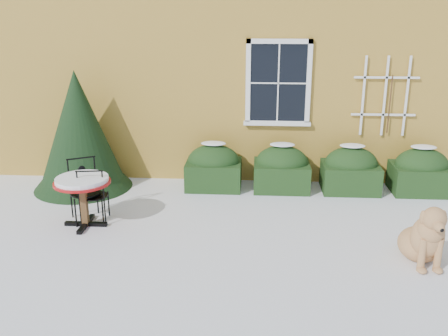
# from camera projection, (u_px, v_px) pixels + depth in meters

# --- Properties ---
(ground) EXTENTS (80.00, 80.00, 0.00)m
(ground) POSITION_uv_depth(u_px,v_px,m) (220.00, 248.00, 7.27)
(ground) COLOR white
(ground) RESTS_ON ground
(house) EXTENTS (12.40, 8.40, 6.40)m
(house) POSITION_uv_depth(u_px,v_px,m) (239.00, 12.00, 12.93)
(house) COLOR gold
(house) RESTS_ON ground
(hedge_row) EXTENTS (4.95, 0.80, 0.91)m
(hedge_row) POSITION_uv_depth(u_px,v_px,m) (316.00, 170.00, 9.47)
(hedge_row) COLOR black
(hedge_row) RESTS_ON ground
(evergreen_shrub) EXTENTS (1.87, 1.87, 2.26)m
(evergreen_shrub) POSITION_uv_depth(u_px,v_px,m) (80.00, 142.00, 9.44)
(evergreen_shrub) COLOR black
(evergreen_shrub) RESTS_ON ground
(bistro_table) EXTENTS (0.88, 0.88, 0.82)m
(bistro_table) POSITION_uv_depth(u_px,v_px,m) (82.00, 186.00, 7.80)
(bistro_table) COLOR black
(bistro_table) RESTS_ON ground
(patio_chair_near) EXTENTS (0.47, 0.46, 0.93)m
(patio_chair_near) POSITION_uv_depth(u_px,v_px,m) (93.00, 195.00, 8.01)
(patio_chair_near) COLOR black
(patio_chair_near) RESTS_ON ground
(patio_chair_far) EXTENTS (0.61, 0.61, 1.02)m
(patio_chair_far) POSITION_uv_depth(u_px,v_px,m) (85.00, 190.00, 8.11)
(patio_chair_far) COLOR black
(patio_chair_far) RESTS_ON ground
(dog) EXTENTS (0.63, 1.04, 0.92)m
(dog) POSITION_uv_depth(u_px,v_px,m) (425.00, 238.00, 6.73)
(dog) COLOR tan
(dog) RESTS_ON ground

